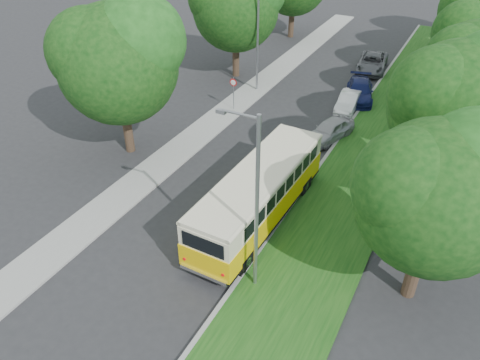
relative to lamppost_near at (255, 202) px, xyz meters
The scene contains 13 objects.
ground 6.56m from the lamppost_near, 149.28° to the left, with size 120.00×120.00×0.00m, color #28282A.
curb 8.66m from the lamppost_near, 94.62° to the left, with size 0.20×70.00×0.15m, color gray.
grass_verge 8.82m from the lamppost_near, 76.91° to the left, with size 4.50×70.00×0.13m, color #154512.
sidewalk 12.49m from the lamppost_near, 140.22° to the left, with size 2.20×70.00×0.12m, color gray.
treeline 20.58m from the lamppost_near, 92.96° to the left, with size 24.27×41.91×9.46m.
lamppost_near is the anchor object (origin of this frame).
lamppost_far 20.53m from the lamppost_near, 115.71° to the left, with size 1.71×0.16×7.50m.
warning_sign 17.10m from the lamppost_near, 121.02° to the left, with size 0.56×0.10×2.50m.
vintage_bus 5.16m from the lamppost_near, 112.71° to the left, with size 2.58×10.01×2.97m, color yellow, non-canonical shape.
car_silver 14.17m from the lamppost_near, 95.06° to the left, with size 1.56×3.89×1.32m, color #ABAAAF.
car_white 18.95m from the lamppost_near, 94.48° to the left, with size 1.29×3.70×1.22m, color white.
car_blue 20.92m from the lamppost_near, 93.36° to the left, with size 1.91×4.70×1.36m, color #121A4F.
car_grey 27.24m from the lamppost_near, 94.04° to the left, with size 2.31×5.02×1.39m, color #58595F.
Camera 1 is at (10.19, -15.15, 14.86)m, focal length 35.00 mm.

